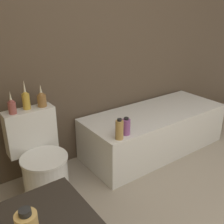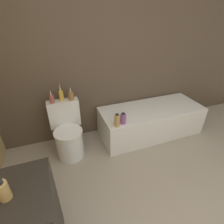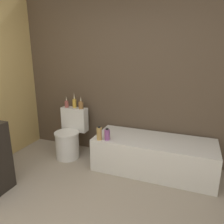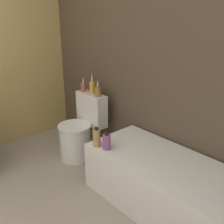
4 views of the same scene
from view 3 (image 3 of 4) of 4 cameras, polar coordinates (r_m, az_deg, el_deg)
The scene contains 8 objects.
wall_back_tiled at distance 3.48m, azimuth 1.96°, elevation 9.35°, with size 6.40×0.06×2.60m.
bathtub at distance 3.26m, azimuth 10.75°, elevation -10.90°, with size 1.69×0.68×0.48m.
toilet at distance 3.66m, azimuth -11.00°, elevation -6.37°, with size 0.43×0.54×0.77m.
vase_gold at distance 3.70m, azimuth -11.78°, elevation 2.20°, with size 0.06×0.06×0.19m.
vase_silver at distance 3.66m, azimuth -9.78°, elevation 2.47°, with size 0.06×0.06×0.26m.
vase_bronze at distance 3.59m, azimuth -8.12°, elevation 1.97°, with size 0.08×0.08×0.20m.
shampoo_bottle_tall at distance 3.07m, azimuth -3.36°, elevation -5.62°, with size 0.07×0.07×0.20m.
shampoo_bottle_short at distance 3.06m, azimuth -1.28°, elevation -5.90°, with size 0.08×0.08×0.17m.
Camera 3 is at (1.12, -0.94, 1.70)m, focal length 35.00 mm.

